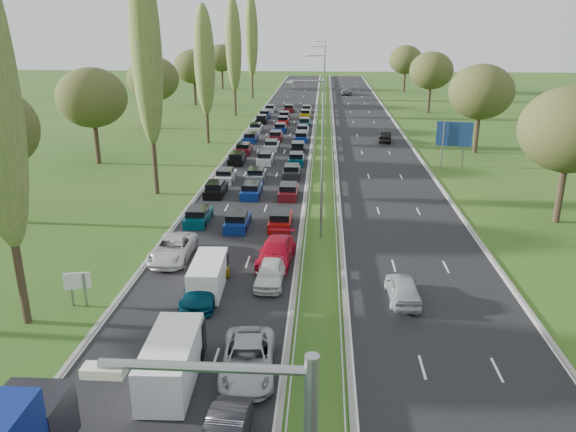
# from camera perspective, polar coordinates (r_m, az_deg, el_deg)

# --- Properties ---
(ground) EXTENTS (260.00, 260.00, 0.00)m
(ground) POSITION_cam_1_polar(r_m,az_deg,el_deg) (78.93, 3.60, 7.42)
(ground) COLOR #244F18
(ground) RESTS_ON ground
(near_carriageway) EXTENTS (10.50, 215.00, 0.04)m
(near_carriageway) POSITION_cam_1_polar(r_m,az_deg,el_deg) (81.67, -1.18, 7.83)
(near_carriageway) COLOR black
(near_carriageway) RESTS_ON ground
(far_carriageway) EXTENTS (10.50, 215.00, 0.04)m
(far_carriageway) POSITION_cam_1_polar(r_m,az_deg,el_deg) (81.66, 8.39, 7.64)
(far_carriageway) COLOR black
(far_carriageway) RESTS_ON ground
(central_reservation) EXTENTS (2.36, 215.00, 0.32)m
(central_reservation) POSITION_cam_1_polar(r_m,az_deg,el_deg) (81.28, 3.61, 8.14)
(central_reservation) COLOR gray
(central_reservation) RESTS_ON ground
(lamp_columns) EXTENTS (0.18, 140.18, 12.00)m
(lamp_columns) POSITION_cam_1_polar(r_m,az_deg,el_deg) (75.99, 3.68, 11.56)
(lamp_columns) COLOR gray
(lamp_columns) RESTS_ON ground
(poplar_row) EXTENTS (2.80, 127.80, 22.44)m
(poplar_row) POSITION_cam_1_polar(r_m,az_deg,el_deg) (67.58, -10.47, 15.84)
(poplar_row) COLOR #2D2116
(poplar_row) RESTS_ON ground
(woodland_left) EXTENTS (8.00, 166.00, 11.10)m
(woodland_left) POSITION_cam_1_polar(r_m,az_deg,el_deg) (66.11, -20.42, 10.84)
(woodland_left) COLOR #2D2116
(woodland_left) RESTS_ON ground
(woodland_right) EXTENTS (8.00, 153.00, 11.10)m
(woodland_right) POSITION_cam_1_polar(r_m,az_deg,el_deg) (67.40, 20.81, 10.93)
(woodland_right) COLOR #2D2116
(woodland_right) RESTS_ON ground
(traffic_queue_fill) EXTENTS (9.09, 68.86, 0.80)m
(traffic_queue_fill) POSITION_cam_1_polar(r_m,az_deg,el_deg) (76.66, -1.48, 7.44)
(traffic_queue_fill) COLOR #053F4C
(traffic_queue_fill) RESTS_ON ground
(near_car_2) EXTENTS (2.61, 5.53, 1.53)m
(near_car_2) POSITION_cam_1_polar(r_m,az_deg,el_deg) (39.88, -11.63, -3.26)
(near_car_2) COLOR silver
(near_car_2) RESTS_ON near_carriageway
(near_car_7) EXTENTS (2.02, 4.87, 1.41)m
(near_car_7) POSITION_cam_1_polar(r_m,az_deg,el_deg) (33.73, -8.70, -7.40)
(near_car_7) COLOR #04344A
(near_car_7) RESTS_ON near_carriageway
(near_car_8) EXTENTS (1.79, 4.28, 1.45)m
(near_car_8) POSITION_cam_1_polar(r_m,az_deg,el_deg) (35.48, -7.76, -5.95)
(near_car_8) COLOR #C0AB0C
(near_car_8) RESTS_ON near_carriageway
(near_car_10) EXTENTS (2.85, 5.49, 1.48)m
(near_car_10) POSITION_cam_1_polar(r_m,az_deg,el_deg) (27.02, -4.11, -14.29)
(near_car_10) COLOR #A8ADB2
(near_car_10) RESTS_ON near_carriageway
(near_car_11) EXTENTS (2.68, 5.65, 1.59)m
(near_car_11) POSITION_cam_1_polar(r_m,az_deg,el_deg) (38.45, -1.20, -3.65)
(near_car_11) COLOR #B80B23
(near_car_11) RESTS_ON near_carriageway
(near_car_12) EXTENTS (1.88, 4.39, 1.48)m
(near_car_12) POSITION_cam_1_polar(r_m,az_deg,el_deg) (35.44, -1.81, -5.78)
(near_car_12) COLOR silver
(near_car_12) RESTS_ON near_carriageway
(far_car_0) EXTENTS (1.85, 4.43, 1.50)m
(far_car_0) POSITION_cam_1_polar(r_m,az_deg,el_deg) (34.06, 11.60, -7.23)
(far_car_0) COLOR #A6AAAF
(far_car_0) RESTS_ON far_carriageway
(far_car_1) EXTENTS (1.91, 4.77, 1.54)m
(far_car_1) POSITION_cam_1_polar(r_m,az_deg,el_deg) (80.61, 9.78, 7.99)
(far_car_1) COLOR black
(far_car_1) RESTS_ON far_carriageway
(far_car_2) EXTENTS (2.82, 5.39, 1.45)m
(far_car_2) POSITION_cam_1_polar(r_m,az_deg,el_deg) (136.49, 5.96, 12.46)
(far_car_2) COLOR slate
(far_car_2) RESTS_ON far_carriageway
(white_van_front) EXTENTS (2.12, 5.40, 2.17)m
(white_van_front) POSITION_cam_1_polar(r_m,az_deg,el_deg) (26.84, -11.63, -14.02)
(white_van_front) COLOR white
(white_van_front) RESTS_ON near_carriageway
(white_van_rear) EXTENTS (1.86, 4.74, 1.91)m
(white_van_rear) POSITION_cam_1_polar(r_m,az_deg,el_deg) (35.11, -8.04, -5.82)
(white_van_rear) COLOR white
(white_van_rear) RESTS_ON near_carriageway
(info_sign) EXTENTS (1.49, 0.41, 2.10)m
(info_sign) POSITION_cam_1_polar(r_m,az_deg,el_deg) (34.66, -20.60, -6.54)
(info_sign) COLOR gray
(info_sign) RESTS_ON ground
(direction_sign) EXTENTS (3.96, 0.79, 5.20)m
(direction_sign) POSITION_cam_1_polar(r_m,az_deg,el_deg) (67.24, 16.53, 7.79)
(direction_sign) COLOR gray
(direction_sign) RESTS_ON ground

